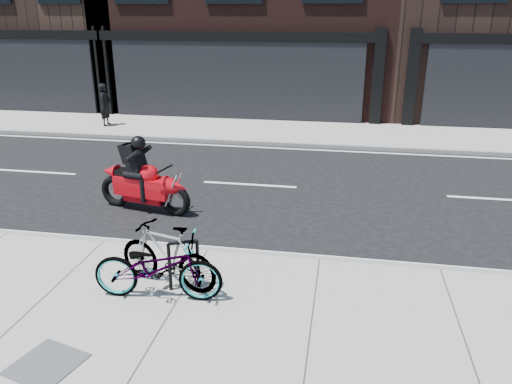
% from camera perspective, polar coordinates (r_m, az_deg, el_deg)
% --- Properties ---
extents(ground, '(120.00, 120.00, 0.00)m').
position_cam_1_polar(ground, '(10.86, -2.74, -2.58)').
color(ground, black).
rests_on(ground, ground).
extents(sidewalk_near, '(60.00, 6.00, 0.13)m').
position_cam_1_polar(sidewalk_near, '(6.69, -12.75, -18.44)').
color(sidewalk_near, gray).
rests_on(sidewalk_near, ground).
extents(sidewalk_far, '(60.00, 3.50, 0.13)m').
position_cam_1_polar(sidewalk_far, '(18.13, 2.71, 6.93)').
color(sidewalk_far, gray).
rests_on(sidewalk_far, ground).
extents(bike_rack, '(0.45, 0.22, 0.81)m').
position_cam_1_polar(bike_rack, '(7.71, -8.28, -7.77)').
color(bike_rack, black).
rests_on(bike_rack, sidewalk_near).
extents(bicycle_front, '(1.97, 0.83, 1.01)m').
position_cam_1_polar(bicycle_front, '(7.53, -11.18, -8.44)').
color(bicycle_front, gray).
rests_on(bicycle_front, sidewalk_near).
extents(bicycle_rear, '(1.79, 0.94, 1.04)m').
position_cam_1_polar(bicycle_rear, '(7.82, -10.11, -7.12)').
color(bicycle_rear, gray).
rests_on(bicycle_rear, sidewalk_near).
extents(motorcycle, '(2.25, 0.87, 1.69)m').
position_cam_1_polar(motorcycle, '(11.06, -12.33, 1.19)').
color(motorcycle, black).
rests_on(motorcycle, ground).
extents(pedestrian, '(0.38, 0.57, 1.55)m').
position_cam_1_polar(pedestrian, '(19.46, -16.84, 9.53)').
color(pedestrian, black).
rests_on(pedestrian, sidewalk_far).
extents(utility_grate, '(0.92, 0.92, 0.02)m').
position_cam_1_polar(utility_grate, '(6.89, -22.83, -17.67)').
color(utility_grate, '#505053').
rests_on(utility_grate, sidewalk_near).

